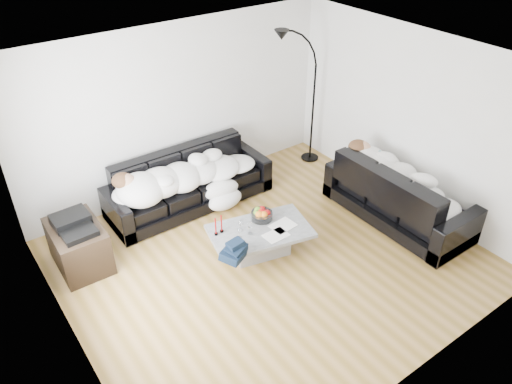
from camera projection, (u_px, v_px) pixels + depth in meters
ground at (269, 259)px, 6.56m from camera, size 5.00×5.00×0.00m
wall_back at (179, 111)px, 7.36m from camera, size 5.00×0.02×2.60m
wall_left at (57, 258)px, 4.62m from camera, size 0.02×4.50×2.60m
wall_right at (411, 121)px, 7.07m from camera, size 0.02×4.50×2.60m
ceiling at (273, 67)px, 5.13m from camera, size 5.00×5.00×0.00m
sofa_back at (189, 181)px, 7.41m from camera, size 2.48×0.86×0.81m
sofa_right at (400, 193)px, 7.09m from camera, size 0.92×2.15×0.87m
sleeper_back at (190, 169)px, 7.25m from camera, size 2.10×0.73×0.42m
sleeper_right at (402, 180)px, 6.97m from camera, size 0.78×1.85×0.45m
teal_cushion at (365, 158)px, 7.35m from camera, size 0.42×0.38×0.20m
coffee_table at (260, 241)px, 6.58m from camera, size 1.44×1.04×0.38m
fruit_bowl at (262, 214)px, 6.62m from camera, size 0.32×0.32×0.18m
wine_glass_a at (241, 226)px, 6.40m from camera, size 0.08×0.08×0.17m
wine_glass_b at (240, 233)px, 6.29m from camera, size 0.07×0.07×0.15m
wine_glass_c at (250, 228)px, 6.35m from camera, size 0.09×0.09×0.17m
candle_left at (216, 227)px, 6.31m from camera, size 0.06×0.06×0.26m
candle_right at (221, 224)px, 6.36m from camera, size 0.06×0.06×0.26m
newspaper_a at (283, 225)px, 6.54m from camera, size 0.35×0.28×0.01m
newspaper_b at (276, 235)px, 6.37m from camera, size 0.31×0.22×0.01m
navy_jacket at (236, 246)px, 5.95m from camera, size 0.39×0.35×0.16m
shoes at (413, 235)px, 6.91m from camera, size 0.47×0.40×0.09m
av_cabinet at (79, 246)px, 6.32m from camera, size 0.61×0.88×0.60m
stereo at (73, 223)px, 6.12m from camera, size 0.45×0.35×0.13m
floor_lamp at (313, 103)px, 8.24m from camera, size 0.81×0.56×2.08m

